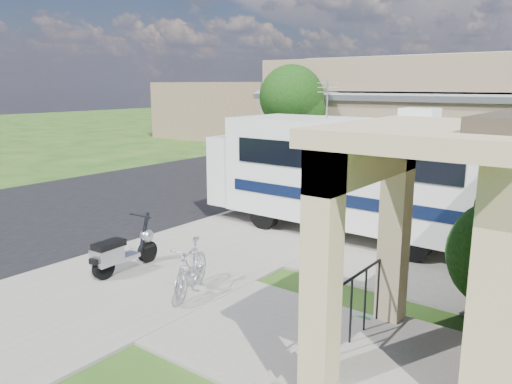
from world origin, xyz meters
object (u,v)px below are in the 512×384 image
Objects in this scene: scooter at (121,252)px; garden_hose at (361,327)px; shrub at (512,251)px; van at (357,135)px; pickup_truck at (302,149)px; motorhome at (348,171)px; bicycle at (191,271)px.

scooter is 4.76× the size of garden_hose.
shrub is 0.39× the size of van.
pickup_truck is at bearing -76.81° from van.
scooter is 0.29× the size of pickup_truck.
scooter is at bearing -160.72° from shrub.
pickup_truck is 6.78m from van.
pickup_truck reaches higher than garden_hose.
motorhome reaches higher than garden_hose.
van is (-0.40, 6.77, 0.11)m from pickup_truck.
scooter is 5.06m from garden_hose.
garden_hose is (9.62, -13.50, -0.74)m from pickup_truck.
bicycle is 0.28× the size of pickup_truck.
motorhome is at bearing 63.45° from scooter.
scooter is 0.26× the size of van.
motorhome reaches higher than scooter.
shrub reaches higher than pickup_truck.
bicycle is at bearing -61.89° from van.
pickup_truck is (-4.64, 14.25, 0.33)m from scooter.
van is (-5.04, 21.02, 0.44)m from scooter.
pickup_truck is 16.60m from garden_hose.
motorhome is 21.46× the size of garden_hose.
shrub is 2.66m from garden_hose.
van reaches higher than scooter.
pickup_truck is 16.63× the size of garden_hose.
motorhome reaches higher than shrub.
bicycle is at bearing -168.14° from garden_hose.
shrub is at bearing -47.94° from van.
motorhome is 1.29× the size of pickup_truck.
bicycle is at bearing -94.05° from motorhome.
shrub is (4.42, -3.04, -0.40)m from motorhome.
scooter is 14.99m from pickup_truck.
garden_hose is (4.98, 0.74, -0.41)m from scooter.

